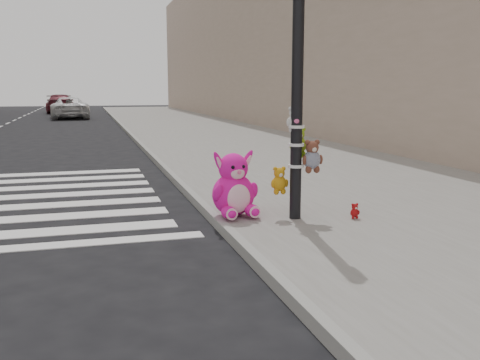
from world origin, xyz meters
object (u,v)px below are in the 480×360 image
object	(u,v)px
car_white_near	(69,108)
pink_bunny	(234,189)
signal_pole	(298,107)
red_teddy	(355,211)

from	to	relation	value
car_white_near	pink_bunny	bearing A→B (deg)	91.55
signal_pole	car_white_near	size ratio (longest dim) A/B	0.80
pink_bunny	car_white_near	bearing A→B (deg)	89.40
pink_bunny	red_teddy	world-z (taller)	pink_bunny
red_teddy	car_white_near	bearing A→B (deg)	96.87
pink_bunny	red_teddy	size ratio (longest dim) A/B	4.35
pink_bunny	red_teddy	distance (m)	1.74
red_teddy	pink_bunny	bearing A→B (deg)	156.71
pink_bunny	signal_pole	bearing A→B (deg)	-29.49
signal_pole	car_white_near	world-z (taller)	signal_pole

